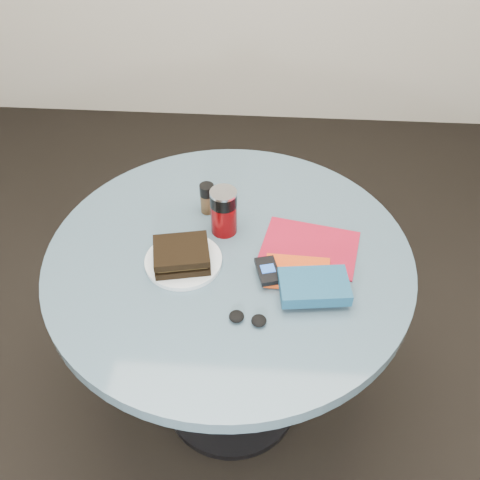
# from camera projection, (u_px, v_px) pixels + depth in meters

# --- Properties ---
(ground) EXTENTS (4.00, 4.00, 0.00)m
(ground) POSITION_uv_depth(u_px,v_px,m) (232.00, 397.00, 1.97)
(ground) COLOR black
(ground) RESTS_ON ground
(table) EXTENTS (1.00, 1.00, 0.75)m
(table) POSITION_uv_depth(u_px,v_px,m) (230.00, 292.00, 1.57)
(table) COLOR black
(table) RESTS_ON ground
(plate) EXTENTS (0.27, 0.27, 0.01)m
(plate) POSITION_uv_depth(u_px,v_px,m) (183.00, 261.00, 1.42)
(plate) COLOR white
(plate) RESTS_ON table
(sandwich) EXTENTS (0.16, 0.15, 0.05)m
(sandwich) POSITION_uv_depth(u_px,v_px,m) (182.00, 255.00, 1.39)
(sandwich) COLOR black
(sandwich) RESTS_ON plate
(soda_can) EXTENTS (0.10, 0.10, 0.14)m
(soda_can) POSITION_uv_depth(u_px,v_px,m) (224.00, 212.00, 1.47)
(soda_can) COLOR #660507
(soda_can) RESTS_ON table
(pepper_grinder) EXTENTS (0.05, 0.05, 0.10)m
(pepper_grinder) POSITION_uv_depth(u_px,v_px,m) (207.00, 198.00, 1.55)
(pepper_grinder) COLOR #48351E
(pepper_grinder) RESTS_ON table
(magazine) EXTENTS (0.29, 0.24, 0.00)m
(magazine) POSITION_uv_depth(u_px,v_px,m) (310.00, 247.00, 1.47)
(magazine) COLOR maroon
(magazine) RESTS_ON table
(red_book) EXTENTS (0.17, 0.12, 0.01)m
(red_book) POSITION_uv_depth(u_px,v_px,m) (297.00, 273.00, 1.39)
(red_book) COLOR red
(red_book) RESTS_ON magazine
(novel) EXTENTS (0.18, 0.13, 0.03)m
(novel) POSITION_uv_depth(u_px,v_px,m) (314.00, 286.00, 1.32)
(novel) COLOR navy
(novel) RESTS_ON red_book
(mp3_player) EXTENTS (0.07, 0.10, 0.02)m
(mp3_player) POSITION_uv_depth(u_px,v_px,m) (268.00, 271.00, 1.37)
(mp3_player) COLOR black
(mp3_player) RESTS_ON red_book
(headphones) EXTENTS (0.10, 0.05, 0.02)m
(headphones) POSITION_uv_depth(u_px,v_px,m) (248.00, 318.00, 1.28)
(headphones) COLOR black
(headphones) RESTS_ON table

